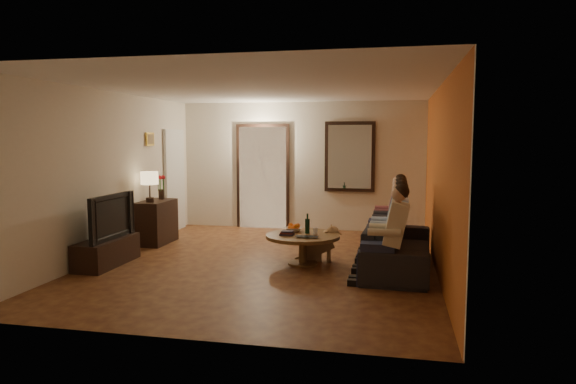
% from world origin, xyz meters
% --- Properties ---
extents(floor, '(5.00, 6.00, 0.01)m').
position_xyz_m(floor, '(0.00, 0.00, 0.00)').
color(floor, '#471D13').
rests_on(floor, ground).
extents(ceiling, '(5.00, 6.00, 0.01)m').
position_xyz_m(ceiling, '(0.00, 0.00, 2.60)').
color(ceiling, white).
rests_on(ceiling, back_wall).
extents(back_wall, '(5.00, 0.02, 2.60)m').
position_xyz_m(back_wall, '(0.00, 3.00, 1.30)').
color(back_wall, beige).
rests_on(back_wall, floor).
extents(front_wall, '(5.00, 0.02, 2.60)m').
position_xyz_m(front_wall, '(0.00, -3.00, 1.30)').
color(front_wall, beige).
rests_on(front_wall, floor).
extents(left_wall, '(0.02, 6.00, 2.60)m').
position_xyz_m(left_wall, '(-2.50, 0.00, 1.30)').
color(left_wall, beige).
rests_on(left_wall, floor).
extents(right_wall, '(0.02, 6.00, 2.60)m').
position_xyz_m(right_wall, '(2.50, 0.00, 1.30)').
color(right_wall, beige).
rests_on(right_wall, floor).
extents(orange_accent, '(0.01, 6.00, 2.60)m').
position_xyz_m(orange_accent, '(2.49, 0.00, 1.30)').
color(orange_accent, '#C55A21').
rests_on(orange_accent, right_wall).
extents(kitchen_doorway, '(1.00, 0.06, 2.10)m').
position_xyz_m(kitchen_doorway, '(-0.80, 2.98, 1.05)').
color(kitchen_doorway, '#FFE0A5').
rests_on(kitchen_doorway, floor).
extents(door_trim, '(1.12, 0.04, 2.22)m').
position_xyz_m(door_trim, '(-0.80, 2.97, 1.05)').
color(door_trim, black).
rests_on(door_trim, floor).
extents(fridge_glimpse, '(0.45, 0.03, 1.70)m').
position_xyz_m(fridge_glimpse, '(-0.55, 2.98, 0.90)').
color(fridge_glimpse, silver).
rests_on(fridge_glimpse, floor).
extents(mirror_frame, '(1.00, 0.05, 1.40)m').
position_xyz_m(mirror_frame, '(1.00, 2.96, 1.50)').
color(mirror_frame, black).
rests_on(mirror_frame, back_wall).
extents(mirror_glass, '(0.86, 0.02, 1.26)m').
position_xyz_m(mirror_glass, '(1.00, 2.93, 1.50)').
color(mirror_glass, white).
rests_on(mirror_glass, back_wall).
extents(white_door, '(0.06, 0.85, 2.04)m').
position_xyz_m(white_door, '(-2.46, 2.30, 1.02)').
color(white_door, white).
rests_on(white_door, floor).
extents(framed_art, '(0.03, 0.28, 0.24)m').
position_xyz_m(framed_art, '(-2.47, 1.30, 1.85)').
color(framed_art, '#B28C33').
rests_on(framed_art, left_wall).
extents(art_canvas, '(0.01, 0.22, 0.18)m').
position_xyz_m(art_canvas, '(-2.46, 1.30, 1.85)').
color(art_canvas, brown).
rests_on(art_canvas, left_wall).
extents(dresser, '(0.45, 0.86, 0.76)m').
position_xyz_m(dresser, '(-2.25, 1.03, 0.38)').
color(dresser, black).
rests_on(dresser, floor).
extents(table_lamp, '(0.30, 0.30, 0.54)m').
position_xyz_m(table_lamp, '(-2.25, 0.81, 1.03)').
color(table_lamp, beige).
rests_on(table_lamp, dresser).
extents(flower_vase, '(0.14, 0.14, 0.44)m').
position_xyz_m(flower_vase, '(-2.25, 1.25, 0.98)').
color(flower_vase, '#AA1218').
rests_on(flower_vase, dresser).
extents(tv_stand, '(0.45, 1.18, 0.39)m').
position_xyz_m(tv_stand, '(-2.25, -0.59, 0.20)').
color(tv_stand, black).
rests_on(tv_stand, floor).
extents(tv, '(1.15, 0.15, 0.66)m').
position_xyz_m(tv, '(-2.25, -0.59, 0.72)').
color(tv, black).
rests_on(tv, tv_stand).
extents(sofa, '(2.29, 1.00, 0.65)m').
position_xyz_m(sofa, '(1.96, 0.07, 0.33)').
color(sofa, black).
rests_on(sofa, floor).
extents(person_a, '(0.60, 0.40, 1.20)m').
position_xyz_m(person_a, '(1.86, -0.83, 0.60)').
color(person_a, tan).
rests_on(person_a, sofa).
extents(person_b, '(0.60, 0.40, 1.20)m').
position_xyz_m(person_b, '(1.86, -0.23, 0.60)').
color(person_b, tan).
rests_on(person_b, sofa).
extents(person_c, '(0.60, 0.40, 1.20)m').
position_xyz_m(person_c, '(1.86, 0.37, 0.60)').
color(person_c, tan).
rests_on(person_c, sofa).
extents(person_d, '(0.60, 0.40, 1.20)m').
position_xyz_m(person_d, '(1.86, 0.97, 0.60)').
color(person_d, tan).
rests_on(person_d, sofa).
extents(dog, '(0.59, 0.33, 0.56)m').
position_xyz_m(dog, '(0.77, 0.30, 0.28)').
color(dog, '#986746').
rests_on(dog, floor).
extents(coffee_table, '(1.13, 1.13, 0.45)m').
position_xyz_m(coffee_table, '(0.58, 0.04, 0.23)').
color(coffee_table, brown).
rests_on(coffee_table, floor).
extents(bowl, '(0.26, 0.26, 0.06)m').
position_xyz_m(bowl, '(0.40, 0.26, 0.48)').
color(bowl, white).
rests_on(bowl, coffee_table).
extents(oranges, '(0.20, 0.20, 0.08)m').
position_xyz_m(oranges, '(0.40, 0.26, 0.55)').
color(oranges, orange).
rests_on(oranges, bowl).
extents(wine_bottle, '(0.07, 0.07, 0.31)m').
position_xyz_m(wine_bottle, '(0.63, 0.14, 0.60)').
color(wine_bottle, black).
rests_on(wine_bottle, coffee_table).
extents(wine_glass, '(0.06, 0.06, 0.10)m').
position_xyz_m(wine_glass, '(0.76, 0.09, 0.50)').
color(wine_glass, silver).
rests_on(wine_glass, coffee_table).
extents(book_stack, '(0.20, 0.15, 0.07)m').
position_xyz_m(book_stack, '(0.36, -0.06, 0.48)').
color(book_stack, black).
rests_on(book_stack, coffee_table).
extents(laptop, '(0.33, 0.22, 0.03)m').
position_xyz_m(laptop, '(0.68, -0.24, 0.46)').
color(laptop, black).
rests_on(laptop, coffee_table).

